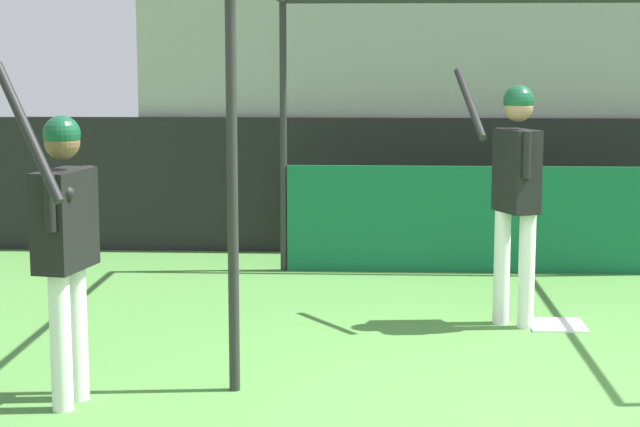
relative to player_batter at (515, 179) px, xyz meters
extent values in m
plane|color=#477F38|center=(-0.17, -2.13, -1.18)|extent=(60.00, 60.00, 0.00)
cube|color=black|center=(-0.17, 3.18, -0.45)|extent=(24.00, 0.12, 1.47)
cube|color=#9E9E99|center=(-0.17, 5.24, 0.58)|extent=(7.05, 4.00, 3.52)
cube|color=maroon|center=(-2.92, 3.64, 0.34)|extent=(0.45, 0.40, 0.10)
cube|color=maroon|center=(-2.92, 3.82, 0.57)|extent=(0.45, 0.06, 0.40)
cube|color=maroon|center=(-2.37, 3.64, 0.34)|extent=(0.45, 0.40, 0.10)
cube|color=maroon|center=(-2.37, 3.82, 0.57)|extent=(0.45, 0.06, 0.40)
cube|color=maroon|center=(-1.82, 3.64, 0.34)|extent=(0.45, 0.40, 0.10)
cube|color=maroon|center=(-1.82, 3.82, 0.57)|extent=(0.45, 0.06, 0.40)
cube|color=maroon|center=(-1.27, 3.64, 0.34)|extent=(0.45, 0.40, 0.10)
cube|color=maroon|center=(-1.27, 3.82, 0.57)|extent=(0.45, 0.06, 0.40)
cube|color=maroon|center=(-0.72, 3.64, 0.34)|extent=(0.45, 0.40, 0.10)
cube|color=maroon|center=(-0.72, 3.82, 0.57)|extent=(0.45, 0.06, 0.40)
cube|color=maroon|center=(-0.17, 3.64, 0.34)|extent=(0.45, 0.40, 0.10)
cube|color=maroon|center=(-0.17, 3.82, 0.57)|extent=(0.45, 0.06, 0.40)
cube|color=maroon|center=(0.38, 3.64, 0.34)|extent=(0.45, 0.40, 0.10)
cube|color=maroon|center=(0.38, 3.82, 0.57)|extent=(0.45, 0.06, 0.40)
cube|color=maroon|center=(0.93, 3.64, 0.34)|extent=(0.45, 0.40, 0.10)
cube|color=maroon|center=(0.93, 3.82, 0.57)|extent=(0.45, 0.06, 0.40)
cube|color=maroon|center=(1.48, 3.64, 0.34)|extent=(0.45, 0.40, 0.10)
cube|color=maroon|center=(1.48, 3.82, 0.57)|extent=(0.45, 0.06, 0.40)
cube|color=maroon|center=(-2.92, 4.44, 0.74)|extent=(0.45, 0.40, 0.10)
cube|color=maroon|center=(-2.92, 4.62, 0.97)|extent=(0.45, 0.06, 0.40)
cube|color=maroon|center=(-2.37, 4.44, 0.74)|extent=(0.45, 0.40, 0.10)
cube|color=maroon|center=(-2.37, 4.62, 0.97)|extent=(0.45, 0.06, 0.40)
cube|color=maroon|center=(-1.82, 4.44, 0.74)|extent=(0.45, 0.40, 0.10)
cube|color=maroon|center=(-1.82, 4.62, 0.97)|extent=(0.45, 0.06, 0.40)
cube|color=maroon|center=(-1.27, 4.44, 0.74)|extent=(0.45, 0.40, 0.10)
cube|color=maroon|center=(-1.27, 4.62, 0.97)|extent=(0.45, 0.06, 0.40)
cube|color=maroon|center=(-0.72, 4.44, 0.74)|extent=(0.45, 0.40, 0.10)
cube|color=maroon|center=(-0.72, 4.62, 0.97)|extent=(0.45, 0.06, 0.40)
cube|color=maroon|center=(-0.17, 4.44, 0.74)|extent=(0.45, 0.40, 0.10)
cube|color=maroon|center=(-0.17, 4.62, 0.97)|extent=(0.45, 0.06, 0.40)
cube|color=maroon|center=(0.38, 4.44, 0.74)|extent=(0.45, 0.40, 0.10)
cube|color=maroon|center=(0.38, 4.62, 0.97)|extent=(0.45, 0.06, 0.40)
cube|color=maroon|center=(0.93, 4.44, 0.74)|extent=(0.45, 0.40, 0.10)
cube|color=maroon|center=(0.93, 4.62, 0.97)|extent=(0.45, 0.06, 0.40)
cube|color=maroon|center=(1.48, 4.44, 0.74)|extent=(0.45, 0.40, 0.10)
cube|color=maroon|center=(1.48, 4.62, 0.97)|extent=(0.45, 0.06, 0.40)
cube|color=maroon|center=(2.03, 4.62, 0.97)|extent=(0.45, 0.06, 0.40)
cube|color=maroon|center=(-2.92, 5.24, 1.14)|extent=(0.45, 0.40, 0.10)
cube|color=maroon|center=(-2.92, 5.42, 1.37)|extent=(0.45, 0.06, 0.40)
cube|color=maroon|center=(-2.37, 5.24, 1.14)|extent=(0.45, 0.40, 0.10)
cube|color=maroon|center=(-2.37, 5.42, 1.37)|extent=(0.45, 0.06, 0.40)
cube|color=maroon|center=(-1.82, 5.24, 1.14)|extent=(0.45, 0.40, 0.10)
cube|color=maroon|center=(-1.82, 5.42, 1.37)|extent=(0.45, 0.06, 0.40)
cube|color=maroon|center=(-1.27, 5.24, 1.14)|extent=(0.45, 0.40, 0.10)
cube|color=maroon|center=(-1.27, 5.42, 1.37)|extent=(0.45, 0.06, 0.40)
cube|color=maroon|center=(-0.72, 5.24, 1.14)|extent=(0.45, 0.40, 0.10)
cube|color=maroon|center=(-0.72, 5.42, 1.37)|extent=(0.45, 0.06, 0.40)
cube|color=maroon|center=(-0.17, 5.24, 1.14)|extent=(0.45, 0.40, 0.10)
cube|color=maroon|center=(-0.17, 5.42, 1.37)|extent=(0.45, 0.06, 0.40)
cube|color=maroon|center=(0.38, 5.24, 1.14)|extent=(0.45, 0.40, 0.10)
cube|color=maroon|center=(0.38, 5.42, 1.37)|extent=(0.45, 0.06, 0.40)
cube|color=maroon|center=(0.93, 5.24, 1.14)|extent=(0.45, 0.40, 0.10)
cube|color=maroon|center=(0.93, 5.42, 1.37)|extent=(0.45, 0.06, 0.40)
cube|color=maroon|center=(1.48, 5.24, 1.14)|extent=(0.45, 0.40, 0.10)
cube|color=maroon|center=(1.48, 5.42, 1.37)|extent=(0.45, 0.06, 0.40)
cube|color=maroon|center=(2.03, 5.24, 1.14)|extent=(0.45, 0.40, 0.10)
cube|color=maroon|center=(2.03, 5.42, 1.37)|extent=(0.45, 0.06, 0.40)
cube|color=maroon|center=(-2.92, 6.04, 1.54)|extent=(0.45, 0.40, 0.10)
cube|color=maroon|center=(-2.37, 6.04, 1.54)|extent=(0.45, 0.40, 0.10)
cube|color=maroon|center=(-1.82, 6.04, 1.54)|extent=(0.45, 0.40, 0.10)
cube|color=maroon|center=(-1.27, 6.04, 1.54)|extent=(0.45, 0.40, 0.10)
cube|color=maroon|center=(-0.72, 6.04, 1.54)|extent=(0.45, 0.40, 0.10)
cube|color=maroon|center=(-0.17, 6.04, 1.54)|extent=(0.45, 0.40, 0.10)
cube|color=maroon|center=(0.38, 6.04, 1.54)|extent=(0.45, 0.40, 0.10)
cube|color=maroon|center=(0.93, 6.04, 1.54)|extent=(0.45, 0.40, 0.10)
cube|color=maroon|center=(1.48, 6.04, 1.54)|extent=(0.45, 0.40, 0.10)
cube|color=maroon|center=(2.03, 6.04, 1.54)|extent=(0.45, 0.40, 0.10)
cylinder|color=#282828|center=(-2.01, -1.77, 0.16)|extent=(0.07, 0.07, 2.67)
cylinder|color=#282828|center=(-2.01, 2.12, 0.16)|extent=(0.07, 0.07, 2.67)
cylinder|color=#282828|center=(0.07, 2.12, 1.49)|extent=(4.14, 0.06, 0.06)
cube|color=#14663D|center=(0.07, 2.10, -0.65)|extent=(4.07, 0.03, 1.06)
cube|color=white|center=(0.36, 0.00, -1.17)|extent=(0.44, 0.44, 0.02)
cylinder|color=white|center=(0.10, -0.07, -0.72)|extent=(0.17, 0.17, 0.92)
cylinder|color=white|center=(-0.08, 0.06, -0.72)|extent=(0.17, 0.17, 0.92)
cube|color=black|center=(0.01, 0.00, 0.07)|extent=(0.36, 0.46, 0.65)
sphere|color=#A37556|center=(0.01, 0.00, 0.57)|extent=(0.23, 0.23, 0.23)
sphere|color=#144C2D|center=(0.01, 0.00, 0.62)|extent=(0.24, 0.24, 0.24)
cylinder|color=black|center=(0.05, -0.22, 0.21)|extent=(0.09, 0.09, 0.36)
cylinder|color=black|center=(-0.11, 0.18, 0.21)|extent=(0.09, 0.09, 0.36)
cylinder|color=black|center=(-0.36, 0.11, 0.59)|extent=(0.21, 0.74, 0.54)
sphere|color=black|center=(-0.01, 0.19, 0.34)|extent=(0.08, 0.08, 0.08)
cylinder|color=white|center=(-2.96, -2.00, -0.75)|extent=(0.15, 0.15, 0.86)
cylinder|color=white|center=(-3.01, -2.21, -0.75)|extent=(0.15, 0.15, 0.86)
cube|color=black|center=(-2.99, -2.11, -0.02)|extent=(0.31, 0.52, 0.61)
sphere|color=brown|center=(-2.99, -2.11, 0.45)|extent=(0.21, 0.21, 0.21)
sphere|color=#144C2D|center=(-2.99, -2.11, 0.50)|extent=(0.23, 0.23, 0.23)
cylinder|color=black|center=(-2.90, -1.86, 0.12)|extent=(0.08, 0.08, 0.33)
cylinder|color=black|center=(-2.99, -2.36, 0.12)|extent=(0.08, 0.08, 0.33)
cylinder|color=black|center=(-3.07, -2.48, 0.54)|extent=(0.50, 0.39, 0.79)
sphere|color=black|center=(-2.92, -2.27, 0.17)|extent=(0.08, 0.08, 0.08)
sphere|color=white|center=(0.34, 1.27, -1.14)|extent=(0.07, 0.07, 0.07)
camera|label=1|loc=(-1.13, -8.42, 0.98)|focal=60.00mm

